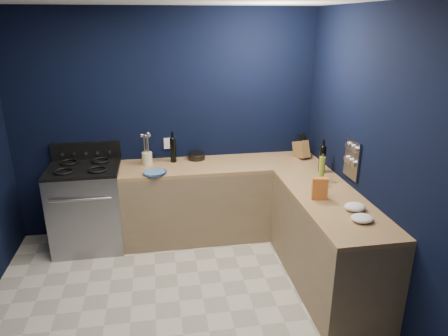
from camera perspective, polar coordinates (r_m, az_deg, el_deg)
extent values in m
cube|color=beige|center=(3.86, -5.95, -19.91)|extent=(3.50, 3.50, 0.02)
cube|color=black|center=(4.87, -7.93, 5.96)|extent=(3.50, 0.02, 2.60)
cube|color=black|center=(3.70, 21.55, 0.24)|extent=(0.02, 3.50, 2.60)
cube|color=#836C4C|center=(4.90, -0.27, -4.53)|extent=(2.30, 0.63, 0.86)
cube|color=brown|center=(4.74, -0.28, 0.43)|extent=(2.30, 0.63, 0.04)
cube|color=#836C4C|center=(4.14, 14.08, -10.10)|extent=(0.63, 1.67, 0.86)
cube|color=brown|center=(3.94, 14.63, -4.41)|extent=(0.63, 1.67, 0.04)
cube|color=gray|center=(4.89, -18.30, -5.28)|extent=(0.76, 0.66, 0.92)
cube|color=black|center=(4.62, -18.81, -7.04)|extent=(0.59, 0.02, 0.42)
cube|color=black|center=(4.72, -18.91, -0.05)|extent=(0.76, 0.66, 0.03)
cube|color=black|center=(4.97, -18.55, 2.25)|extent=(0.76, 0.06, 0.20)
cube|color=gray|center=(4.18, 17.31, 1.17)|extent=(0.02, 0.28, 0.38)
cube|color=white|center=(4.91, -7.80, 3.40)|extent=(0.09, 0.02, 0.13)
cylinder|color=#416198|center=(4.46, -9.62, -0.65)|extent=(0.29, 0.29, 0.03)
cylinder|color=white|center=(4.91, -10.80, 1.25)|extent=(0.11, 0.11, 0.03)
cylinder|color=#F1EBC1|center=(4.75, -10.59, 1.32)|extent=(0.13, 0.13, 0.15)
cylinder|color=black|center=(4.77, -7.06, 2.45)|extent=(0.09, 0.09, 0.28)
cylinder|color=black|center=(4.87, -3.83, 1.66)|extent=(0.22, 0.22, 0.08)
cube|color=brown|center=(4.98, 10.63, 2.54)|extent=(0.17, 0.26, 0.25)
cylinder|color=black|center=(4.53, 13.44, 1.12)|extent=(0.07, 0.07, 0.28)
cylinder|color=#8BA62F|center=(4.29, 13.37, -0.13)|extent=(0.06, 0.06, 0.26)
cylinder|color=olive|center=(4.18, 13.84, -1.88)|extent=(0.05, 0.05, 0.09)
cylinder|color=olive|center=(4.03, 13.37, -2.73)|extent=(0.05, 0.05, 0.09)
cube|color=#A93422|center=(3.86, 13.10, -2.78)|extent=(0.15, 0.10, 0.21)
ellipsoid|color=white|center=(3.74, 17.67, -5.15)|extent=(0.22, 0.20, 0.06)
ellipsoid|color=white|center=(3.57, 18.57, -6.61)|extent=(0.21, 0.20, 0.05)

